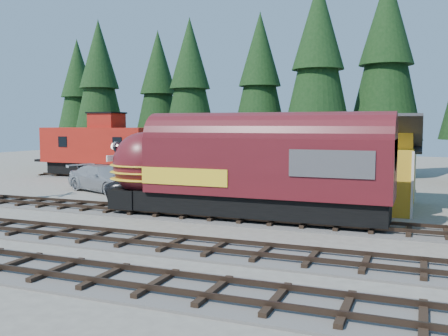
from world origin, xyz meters
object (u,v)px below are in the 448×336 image
at_px(depot, 307,154).
at_px(pickup_truck_b, 104,178).
at_px(locomotive, 235,173).
at_px(pickup_truck_a, 168,188).
at_px(caboose, 98,148).

height_order(depot, pickup_truck_b, depot).
distance_m(locomotive, pickup_truck_b, 13.97).
distance_m(depot, pickup_truck_b, 14.58).
distance_m(locomotive, pickup_truck_a, 6.30).
relative_size(locomotive, caboose, 1.43).
bearing_deg(caboose, locomotive, -37.44).
relative_size(caboose, pickup_truck_b, 1.61).
bearing_deg(pickup_truck_b, depot, -70.24).
xyz_separation_m(depot, pickup_truck_b, (-14.44, -0.06, -2.04)).
distance_m(locomotive, caboose, 23.03).
bearing_deg(caboose, pickup_truck_b, -51.64).
height_order(locomotive, caboose, caboose).
bearing_deg(locomotive, pickup_truck_a, 150.80).
height_order(caboose, pickup_truck_a, caboose).
height_order(pickup_truck_a, pickup_truck_b, pickup_truck_a).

